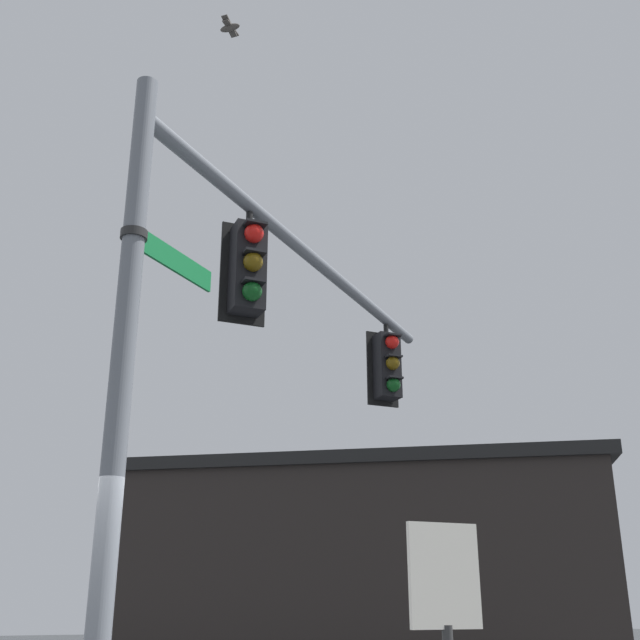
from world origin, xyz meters
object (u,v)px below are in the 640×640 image
street_name_sign (162,253)px  historical_marker (447,624)px  traffic_light_nearest_pole (248,267)px  traffic_light_mid_inner (388,366)px  bird_flying (230,28)px

street_name_sign → historical_marker: street_name_sign is taller
traffic_light_nearest_pole → historical_marker: (-0.84, 2.43, -3.70)m
street_name_sign → traffic_light_mid_inner: bearing=-139.5°
traffic_light_mid_inner → bird_flying: (3.56, 2.64, 3.33)m
traffic_light_nearest_pole → street_name_sign: bearing=40.0°
traffic_light_mid_inner → historical_marker: traffic_light_mid_inner is taller
bird_flying → traffic_light_mid_inner: bearing=-143.4°
bird_flying → historical_marker: bearing=113.8°
street_name_sign → historical_marker: 4.08m
traffic_light_mid_inner → street_name_sign: traffic_light_mid_inner is taller
traffic_light_mid_inner → historical_marker: 6.85m
traffic_light_nearest_pole → traffic_light_mid_inner: same height
traffic_light_nearest_pole → traffic_light_mid_inner: (-3.26, -2.80, 0.00)m
traffic_light_mid_inner → traffic_light_nearest_pole: bearing=40.6°
traffic_light_mid_inner → street_name_sign: (4.43, 3.78, -0.45)m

